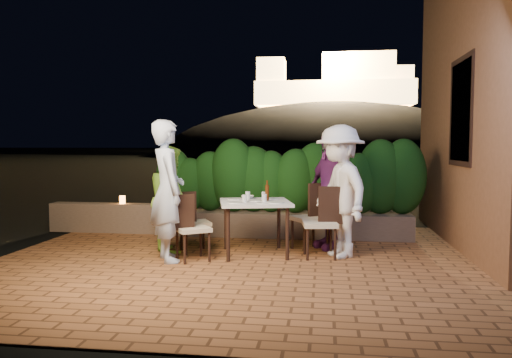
% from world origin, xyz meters
% --- Properties ---
extents(ground, '(400.00, 400.00, 0.00)m').
position_xyz_m(ground, '(0.00, 0.00, -0.02)').
color(ground, black).
rests_on(ground, ground).
extents(terrace_floor, '(7.00, 6.00, 0.15)m').
position_xyz_m(terrace_floor, '(0.00, 0.50, -0.07)').
color(terrace_floor, brown).
rests_on(terrace_floor, ground).
extents(building_wall, '(1.60, 5.00, 5.00)m').
position_xyz_m(building_wall, '(3.60, 2.00, 2.50)').
color(building_wall, brown).
rests_on(building_wall, ground).
extents(window_pane, '(0.08, 1.00, 1.40)m').
position_xyz_m(window_pane, '(2.82, 1.50, 2.00)').
color(window_pane, black).
rests_on(window_pane, building_wall).
extents(window_frame, '(0.06, 1.15, 1.55)m').
position_xyz_m(window_frame, '(2.81, 1.50, 2.00)').
color(window_frame, black).
rests_on(window_frame, building_wall).
extents(planter, '(4.20, 0.55, 0.40)m').
position_xyz_m(planter, '(0.20, 2.30, 0.20)').
color(planter, brown).
rests_on(planter, ground).
extents(hedge, '(4.00, 0.70, 1.10)m').
position_xyz_m(hedge, '(0.20, 2.30, 0.95)').
color(hedge, '#10360F').
rests_on(hedge, planter).
extents(parapet, '(2.20, 0.30, 0.50)m').
position_xyz_m(parapet, '(-2.80, 2.30, 0.25)').
color(parapet, brown).
rests_on(parapet, ground).
extents(hill, '(52.00, 40.00, 22.00)m').
position_xyz_m(hill, '(2.00, 60.00, -4.00)').
color(hill, black).
rests_on(hill, ground).
extents(fortress, '(26.00, 8.00, 8.00)m').
position_xyz_m(fortress, '(2.00, 60.00, 10.50)').
color(fortress, '#FFCC7A').
rests_on(fortress, hill).
extents(dining_table, '(1.14, 1.14, 0.75)m').
position_xyz_m(dining_table, '(-0.07, 0.86, 0.38)').
color(dining_table, white).
rests_on(dining_table, ground).
extents(plate_nw, '(0.22, 0.22, 0.01)m').
position_xyz_m(plate_nw, '(-0.29, 0.58, 0.76)').
color(plate_nw, white).
rests_on(plate_nw, dining_table).
extents(plate_sw, '(0.20, 0.20, 0.01)m').
position_xyz_m(plate_sw, '(-0.39, 1.00, 0.76)').
color(plate_sw, white).
rests_on(plate_sw, dining_table).
extents(plate_ne, '(0.24, 0.24, 0.01)m').
position_xyz_m(plate_ne, '(0.22, 0.67, 0.76)').
color(plate_ne, white).
rests_on(plate_ne, dining_table).
extents(plate_se, '(0.20, 0.20, 0.01)m').
position_xyz_m(plate_se, '(0.12, 1.17, 0.76)').
color(plate_se, white).
rests_on(plate_se, dining_table).
extents(plate_centre, '(0.24, 0.24, 0.01)m').
position_xyz_m(plate_centre, '(-0.08, 0.88, 0.76)').
color(plate_centre, white).
rests_on(plate_centre, dining_table).
extents(plate_front, '(0.20, 0.20, 0.01)m').
position_xyz_m(plate_front, '(0.08, 0.59, 0.76)').
color(plate_front, white).
rests_on(plate_front, dining_table).
extents(glass_nw, '(0.06, 0.06, 0.10)m').
position_xyz_m(glass_nw, '(-0.19, 0.68, 0.80)').
color(glass_nw, silver).
rests_on(glass_nw, dining_table).
extents(glass_sw, '(0.07, 0.07, 0.12)m').
position_xyz_m(glass_sw, '(-0.20, 1.00, 0.81)').
color(glass_sw, silver).
rests_on(glass_sw, dining_table).
extents(glass_ne, '(0.06, 0.06, 0.11)m').
position_xyz_m(glass_ne, '(0.07, 0.79, 0.80)').
color(glass_ne, silver).
rests_on(glass_ne, dining_table).
extents(glass_se, '(0.07, 0.07, 0.11)m').
position_xyz_m(glass_se, '(0.03, 1.06, 0.81)').
color(glass_se, silver).
rests_on(glass_se, dining_table).
extents(beer_bottle, '(0.05, 0.05, 0.28)m').
position_xyz_m(beer_bottle, '(0.09, 0.95, 0.89)').
color(beer_bottle, '#49210C').
rests_on(beer_bottle, dining_table).
extents(bowl, '(0.19, 0.19, 0.05)m').
position_xyz_m(bowl, '(-0.22, 1.14, 0.77)').
color(bowl, white).
rests_on(bowl, dining_table).
extents(chair_left_front, '(0.57, 0.57, 0.88)m').
position_xyz_m(chair_left_front, '(-0.84, 0.40, 0.44)').
color(chair_left_front, black).
rests_on(chair_left_front, ground).
extents(chair_left_back, '(0.54, 0.54, 0.87)m').
position_xyz_m(chair_left_back, '(-0.94, 0.90, 0.43)').
color(chair_left_back, black).
rests_on(chair_left_back, ground).
extents(chair_right_front, '(0.51, 0.51, 0.97)m').
position_xyz_m(chair_right_front, '(0.82, 0.80, 0.48)').
color(chair_right_front, black).
rests_on(chair_right_front, ground).
extents(chair_right_back, '(0.63, 0.63, 0.97)m').
position_xyz_m(chair_right_back, '(0.68, 1.27, 0.49)').
color(chair_right_back, black).
rests_on(chair_right_back, ground).
extents(diner_blue, '(0.73, 0.81, 1.85)m').
position_xyz_m(diner_blue, '(-1.16, 0.35, 0.93)').
color(diner_blue, '#AEC0DF').
rests_on(diner_blue, ground).
extents(diner_green, '(0.84, 0.92, 1.52)m').
position_xyz_m(diner_green, '(-1.29, 0.89, 0.76)').
color(diner_green, '#9DE447').
rests_on(diner_green, ground).
extents(diner_white, '(1.13, 1.34, 1.80)m').
position_xyz_m(diner_white, '(1.08, 0.89, 0.90)').
color(diner_white, white).
rests_on(diner_white, ground).
extents(diner_purple, '(0.89, 1.08, 1.72)m').
position_xyz_m(diner_purple, '(0.96, 1.42, 0.86)').
color(diner_purple, '#6C2777').
rests_on(diner_purple, ground).
extents(parapet_lamp, '(0.10, 0.10, 0.14)m').
position_xyz_m(parapet_lamp, '(-2.61, 2.30, 0.57)').
color(parapet_lamp, orange).
rests_on(parapet_lamp, parapet).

